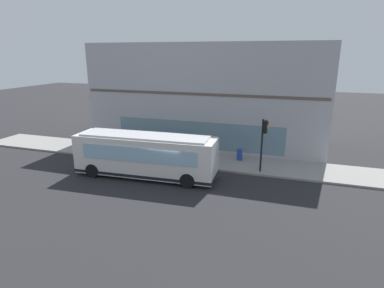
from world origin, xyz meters
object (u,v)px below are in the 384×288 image
city_bus_nearside (145,156)px  pedestrian_near_hydrant (140,139)px  traffic_light_near_corner (264,136)px  fire_hydrant (184,151)px  pedestrian_walking_along_curb (156,146)px  newspaper_vending_box (240,154)px

city_bus_nearside → pedestrian_near_hydrant: (5.32, 3.15, -0.38)m
traffic_light_near_corner → fire_hydrant: traffic_light_near_corner is taller
fire_hydrant → pedestrian_near_hydrant: pedestrian_near_hydrant is taller
pedestrian_walking_along_curb → pedestrian_near_hydrant: size_ratio=0.96×
traffic_light_near_corner → pedestrian_walking_along_curb: bearing=85.4°
city_bus_nearside → pedestrian_near_hydrant: size_ratio=5.73×
pedestrian_walking_along_curb → newspaper_vending_box: pedestrian_walking_along_curb is taller
pedestrian_walking_along_curb → newspaper_vending_box: bearing=-78.1°
newspaper_vending_box → fire_hydrant: bearing=91.7°
fire_hydrant → traffic_light_near_corner: bearing=-106.5°
fire_hydrant → newspaper_vending_box: (0.14, -4.72, 0.09)m
newspaper_vending_box → pedestrian_near_hydrant: bearing=89.8°
city_bus_nearside → traffic_light_near_corner: (3.15, -7.82, 1.32)m
city_bus_nearside → fire_hydrant: bearing=-11.9°
city_bus_nearside → pedestrian_walking_along_curb: size_ratio=5.99×
traffic_light_near_corner → fire_hydrant: (2.00, 6.73, -2.36)m
traffic_light_near_corner → pedestrian_near_hydrant: 11.30m
newspaper_vending_box → traffic_light_near_corner: bearing=-136.8°
fire_hydrant → pedestrian_near_hydrant: 4.29m
traffic_light_near_corner → pedestrian_walking_along_curb: traffic_light_near_corner is taller
traffic_light_near_corner → pedestrian_walking_along_curb: (0.70, 8.81, -1.75)m
pedestrian_walking_along_curb → newspaper_vending_box: size_ratio=1.88×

